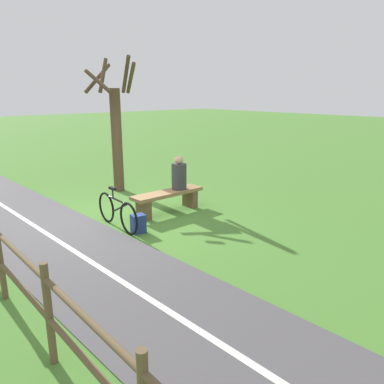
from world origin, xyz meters
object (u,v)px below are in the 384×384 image
at_px(bench, 168,198).
at_px(bicycle, 117,212).
at_px(person_seated, 179,175).
at_px(tree_far_right, 116,129).
at_px(backpack, 138,224).

distance_m(bench, bicycle, 1.43).
height_order(person_seated, tree_far_right, tree_far_right).
xyz_separation_m(person_seated, tree_far_right, (0.15, -2.53, 0.90)).
distance_m(bench, backpack, 1.41).
relative_size(bicycle, tree_far_right, 0.44).
height_order(bench, bicycle, bicycle).
height_order(bench, backpack, bench).
height_order(backpack, tree_far_right, tree_far_right).
height_order(bicycle, tree_far_right, tree_far_right).
height_order(person_seated, backpack, person_seated).
xyz_separation_m(person_seated, backpack, (1.59, 0.63, -0.66)).
distance_m(bench, tree_far_right, 2.89).
distance_m(person_seated, backpack, 1.83).
bearing_deg(bicycle, tree_far_right, 151.31).
xyz_separation_m(backpack, tree_far_right, (-1.44, -3.16, 1.56)).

